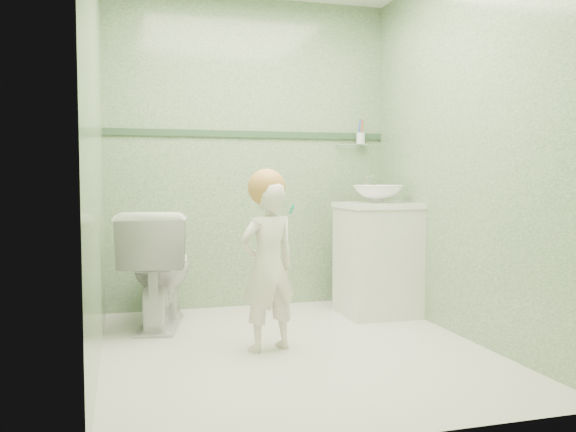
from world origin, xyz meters
name	(u,v)px	position (x,y,z in m)	size (l,w,h in m)	color
ground	(295,349)	(0.00, 0.00, 0.00)	(2.50, 2.50, 0.00)	silver
room_shell	(295,145)	(0.00, 0.00, 1.20)	(2.50, 2.54, 2.40)	gray
trim_stripe	(250,134)	(0.00, 1.24, 1.35)	(2.20, 0.02, 0.05)	#315033
vanity	(377,261)	(0.84, 0.70, 0.40)	(0.52, 0.50, 0.80)	white
counter	(378,205)	(0.84, 0.70, 0.81)	(0.54, 0.52, 0.04)	white
basin	(378,194)	(0.84, 0.70, 0.89)	(0.37, 0.37, 0.13)	white
faucet	(368,183)	(0.84, 0.89, 0.97)	(0.03, 0.13, 0.18)	silver
cup_holder	(360,139)	(0.89, 1.18, 1.33)	(0.26, 0.07, 0.21)	silver
toilet	(158,268)	(-0.74, 0.78, 0.40)	(0.45, 0.78, 0.80)	white
toddler	(268,267)	(-0.16, 0.03, 0.50)	(0.36, 0.24, 0.99)	beige
hair_cap	(267,188)	(-0.16, 0.05, 0.96)	(0.22, 0.22, 0.22)	#C18440
teal_toothbrush	(290,209)	(-0.05, -0.07, 0.83)	(0.10, 0.14, 0.08)	#039B73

